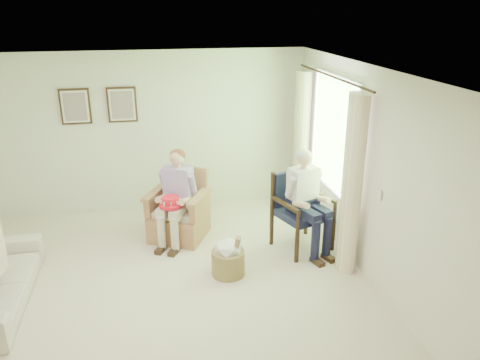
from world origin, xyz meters
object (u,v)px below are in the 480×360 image
Objects in this scene: person_wicker at (178,191)px; person_dark at (306,194)px; wood_armchair at (301,207)px; wicker_armchair at (179,216)px; hatbox at (228,257)px; red_hat at (171,203)px.

person_dark is (1.68, -0.65, 0.07)m from person_wicker.
person_wicker is at bearing 144.47° from wood_armchair.
wood_armchair reaches higher than wicker_armchair.
person_wicker is 1.30m from hatbox.
wood_armchair is 0.80× the size of person_wicker.
wood_armchair is 0.75× the size of person_dark.
wood_armchair is 1.33m from hatbox.
person_wicker is 2.13× the size of hatbox.
red_hat is 0.51× the size of hatbox.
person_wicker is (0.00, -0.13, 0.46)m from wicker_armchair.
hatbox is at bearing -172.41° from wood_armchair.
person_wicker reaches higher than hatbox.
wood_armchair is at bearing 7.27° from wicker_armchair.
wood_armchair is (1.68, -0.61, 0.27)m from wicker_armchair.
hatbox is at bearing -53.74° from red_hat.
wicker_armchair reaches higher than red_hat.
person_dark is (1.68, -0.78, 0.53)m from wicker_armchair.
wicker_armchair is 0.70× the size of person_dark.
person_dark is (0.00, -0.18, 0.26)m from wood_armchair.
red_hat reaches higher than hatbox.
wood_armchair is 1.75m from person_wicker.
person_dark reaches higher than red_hat.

